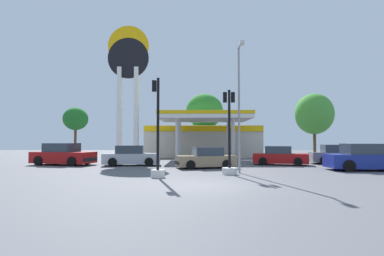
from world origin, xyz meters
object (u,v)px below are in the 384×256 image
Objects in this scene: car_0 at (280,156)px; tree_1 at (204,111)px; tree_2 at (314,114)px; car_4 at (63,155)px; corner_streetlamp at (239,97)px; traffic_signal_0 at (157,149)px; car_3 at (338,155)px; tree_0 at (76,119)px; car_1 at (206,159)px; car_5 at (131,156)px; car_2 at (366,158)px; station_pole_sign at (128,74)px; traffic_signal_1 at (229,149)px.

tree_1 is (-5.26, 15.75, 4.99)m from car_0.
car_0 is at bearing -119.59° from tree_2.
car_4 is 0.68× the size of corner_streetlamp.
traffic_signal_0 reaches higher than car_4.
traffic_signal_0 is at bearing -43.10° from car_4.
car_3 is 0.74× the size of tree_0.
car_1 is 0.96× the size of car_5.
car_2 is at bearing -36.49° from tree_0.
corner_streetlamp is at bearing -51.99° from station_pole_sign.
car_3 is (17.69, -4.30, -7.45)m from station_pole_sign.
car_3 is at bearing 11.67° from car_0.
tree_2 reaches higher than car_4.
tree_0 is at bearing 132.17° from car_1.
car_3 is 0.96× the size of traffic_signal_1.
traffic_signal_0 is at bearing -159.52° from traffic_signal_1.
car_5 is 0.56× the size of tree_2.
car_0 is 7.93m from traffic_signal_1.
tree_1 is at bearing 55.08° from car_4.
tree_0 is at bearing 128.74° from traffic_signal_1.
tree_1 reaches higher than traffic_signal_0.
tree_0 is (-25.70, 19.01, 3.79)m from car_2.
car_0 reaches higher than car_1.
tree_2 is (19.75, 15.79, 4.52)m from car_5.
car_4 is 29.71m from tree_2.
station_pole_sign is 2.76× the size of traffic_signal_1.
car_0 is 0.85× the size of traffic_signal_0.
station_pole_sign is 15.90m from traffic_signal_1.
tree_0 is (-21.58, 14.77, 3.90)m from car_0.
traffic_signal_1 is (-8.67, -2.22, 0.62)m from car_2.
tree_2 is at bearing 60.41° from car_0.
tree_1 is at bearing 70.21° from car_5.
tree_0 is (-13.25, 22.65, 3.14)m from traffic_signal_0.
car_2 is at bearing 14.38° from traffic_signal_1.
traffic_signal_1 is 25.53m from tree_2.
traffic_signal_0 is 26.42m from tree_0.
car_3 is 0.57× the size of tree_1.
station_pole_sign is at bearing 150.60° from car_2.
tree_0 is 27.33m from corner_streetlamp.
tree_2 reaches higher than car_5.
corner_streetlamp is (-3.92, -6.08, 3.69)m from car_0.
tree_1 reaches higher than car_4.
tree_2 is (13.12, 21.56, 3.82)m from traffic_signal_1.
tree_0 reaches higher than car_1.
car_4 is (-10.74, 2.48, 0.12)m from car_1.
car_3 is 1.03× the size of car_5.
corner_streetlamp is at bearing -120.53° from tree_2.
car_1 is at bearing 118.25° from corner_streetlamp.
car_0 is 5.91m from car_2.
traffic_signal_0 is (-13.20, -8.88, 0.71)m from car_3.
station_pole_sign reaches higher than tree_2.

